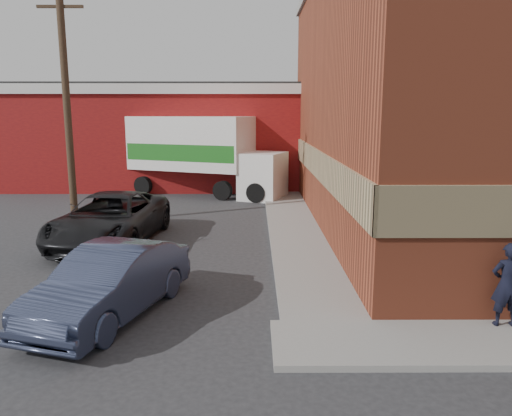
% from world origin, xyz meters
% --- Properties ---
extents(ground, '(90.00, 90.00, 0.00)m').
position_xyz_m(ground, '(0.00, 0.00, 0.00)').
color(ground, '#28282B').
rests_on(ground, ground).
extents(sidewalk_west, '(1.80, 18.00, 0.12)m').
position_xyz_m(sidewalk_west, '(0.60, 9.00, 0.06)').
color(sidewalk_west, gray).
rests_on(sidewalk_west, ground).
extents(warehouse, '(16.30, 8.30, 5.60)m').
position_xyz_m(warehouse, '(-6.00, 20.00, 2.81)').
color(warehouse, maroon).
rests_on(warehouse, ground).
extents(utility_pole, '(2.00, 0.26, 9.00)m').
position_xyz_m(utility_pole, '(-7.50, 9.00, 4.75)').
color(utility_pole, '#463323').
rests_on(utility_pole, ground).
extents(man, '(0.61, 0.42, 1.63)m').
position_xyz_m(man, '(3.96, -0.25, 0.94)').
color(man, black).
rests_on(man, sidewalk_south).
extents(sedan, '(2.78, 4.64, 1.44)m').
position_xyz_m(sedan, '(-3.75, 0.50, 0.72)').
color(sedan, '#333A55').
rests_on(sedan, ground).
extents(suv_a, '(3.13, 5.92, 1.59)m').
position_xyz_m(suv_a, '(-5.40, 6.30, 0.79)').
color(suv_a, black).
rests_on(suv_a, ground).
extents(box_truck, '(8.22, 5.14, 3.91)m').
position_xyz_m(box_truck, '(-3.29, 15.71, 2.25)').
color(box_truck, white).
rests_on(box_truck, ground).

